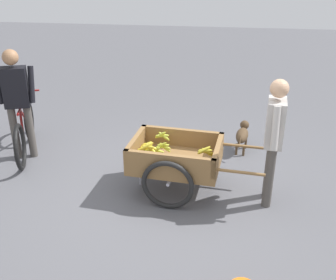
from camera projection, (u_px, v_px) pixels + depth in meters
ground_plane at (163, 196)px, 5.18m from camera, size 24.00×24.00×0.00m
fruit_cart at (175, 159)px, 5.13m from camera, size 1.72×1.00×0.72m
vendor_person at (274, 132)px, 4.68m from camera, size 0.23×0.60×1.56m
bicycle at (25, 131)px, 6.12m from camera, size 0.64×1.60×0.85m
cyclist_person at (17, 95)px, 5.72m from camera, size 0.50×0.30×1.61m
dog at (242, 134)px, 6.21m from camera, size 0.25×0.67×0.40m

